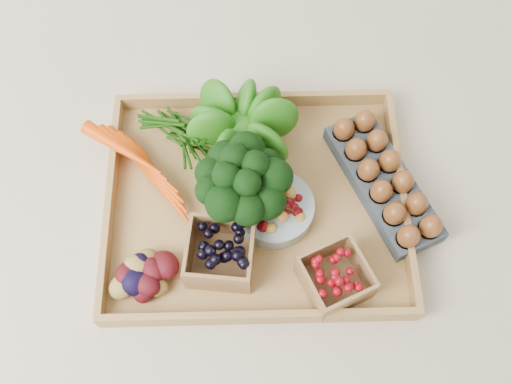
{
  "coord_description": "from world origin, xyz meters",
  "views": [
    {
      "loc": [
        -0.01,
        -0.44,
        0.99
      ],
      "look_at": [
        0.0,
        0.0,
        0.06
      ],
      "focal_mm": 40.0,
      "sensor_mm": 36.0,
      "label": 1
    }
  ],
  "objects_px": {
    "tray": "(256,204)",
    "broccoli": "(242,194)",
    "cherry_bowl": "(274,209)",
    "egg_carton": "(382,183)"
  },
  "relations": [
    {
      "from": "tray",
      "to": "cherry_bowl",
      "type": "bearing_deg",
      "value": -34.89
    },
    {
      "from": "cherry_bowl",
      "to": "broccoli",
      "type": "bearing_deg",
      "value": 169.75
    },
    {
      "from": "cherry_bowl",
      "to": "egg_carton",
      "type": "height_order",
      "value": "cherry_bowl"
    },
    {
      "from": "broccoli",
      "to": "egg_carton",
      "type": "distance_m",
      "value": 0.27
    },
    {
      "from": "broccoli",
      "to": "egg_carton",
      "type": "bearing_deg",
      "value": 8.46
    },
    {
      "from": "egg_carton",
      "to": "cherry_bowl",
      "type": "bearing_deg",
      "value": 170.61
    },
    {
      "from": "tray",
      "to": "cherry_bowl",
      "type": "distance_m",
      "value": 0.05
    },
    {
      "from": "broccoli",
      "to": "tray",
      "type": "bearing_deg",
      "value": 26.17
    },
    {
      "from": "broccoli",
      "to": "cherry_bowl",
      "type": "bearing_deg",
      "value": -10.25
    },
    {
      "from": "tray",
      "to": "broccoli",
      "type": "relative_size",
      "value": 3.31
    }
  ]
}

